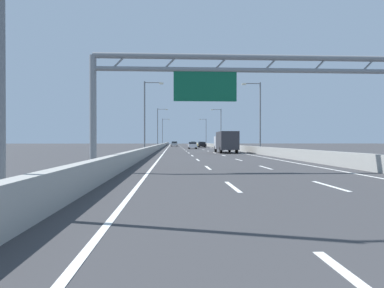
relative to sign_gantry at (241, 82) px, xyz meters
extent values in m
plane|color=#38383A|center=(0.29, 81.19, -4.86)|extent=(260.00, 260.00, 0.00)
cube|color=white|center=(-1.51, -6.31, -4.85)|extent=(0.16, 3.00, 0.01)
cube|color=white|center=(-1.51, 2.69, -4.85)|extent=(0.16, 3.00, 0.01)
cube|color=white|center=(-1.51, 11.69, -4.85)|extent=(0.16, 3.00, 0.01)
cube|color=white|center=(-1.51, 20.69, -4.85)|extent=(0.16, 3.00, 0.01)
cube|color=white|center=(-1.51, 29.69, -4.85)|extent=(0.16, 3.00, 0.01)
cube|color=white|center=(-1.51, 38.69, -4.85)|extent=(0.16, 3.00, 0.01)
cube|color=white|center=(-1.51, 47.69, -4.85)|extent=(0.16, 3.00, 0.01)
cube|color=white|center=(-1.51, 56.69, -4.85)|extent=(0.16, 3.00, 0.01)
cube|color=white|center=(-1.51, 65.69, -4.85)|extent=(0.16, 3.00, 0.01)
cube|color=white|center=(-1.51, 74.69, -4.85)|extent=(0.16, 3.00, 0.01)
cube|color=white|center=(-1.51, 83.69, -4.85)|extent=(0.16, 3.00, 0.01)
cube|color=white|center=(-1.51, 92.69, -4.85)|extent=(0.16, 3.00, 0.01)
cube|color=white|center=(-1.51, 101.69, -4.85)|extent=(0.16, 3.00, 0.01)
cube|color=white|center=(-1.51, 110.69, -4.85)|extent=(0.16, 3.00, 0.01)
cube|color=white|center=(-1.51, 119.69, -4.85)|extent=(0.16, 3.00, 0.01)
cube|color=white|center=(-1.51, 128.69, -4.85)|extent=(0.16, 3.00, 0.01)
cube|color=white|center=(-1.51, 137.69, -4.85)|extent=(0.16, 3.00, 0.01)
cube|color=white|center=(2.09, -6.31, -4.85)|extent=(0.16, 3.00, 0.01)
cube|color=white|center=(2.09, 2.69, -4.85)|extent=(0.16, 3.00, 0.01)
cube|color=white|center=(2.09, 11.69, -4.85)|extent=(0.16, 3.00, 0.01)
cube|color=white|center=(2.09, 20.69, -4.85)|extent=(0.16, 3.00, 0.01)
cube|color=white|center=(2.09, 29.69, -4.85)|extent=(0.16, 3.00, 0.01)
cube|color=white|center=(2.09, 38.69, -4.85)|extent=(0.16, 3.00, 0.01)
cube|color=white|center=(2.09, 47.69, -4.85)|extent=(0.16, 3.00, 0.01)
cube|color=white|center=(2.09, 56.69, -4.85)|extent=(0.16, 3.00, 0.01)
cube|color=white|center=(2.09, 65.69, -4.85)|extent=(0.16, 3.00, 0.01)
cube|color=white|center=(2.09, 74.69, -4.85)|extent=(0.16, 3.00, 0.01)
cube|color=white|center=(2.09, 83.69, -4.85)|extent=(0.16, 3.00, 0.01)
cube|color=white|center=(2.09, 92.69, -4.85)|extent=(0.16, 3.00, 0.01)
cube|color=white|center=(2.09, 101.69, -4.85)|extent=(0.16, 3.00, 0.01)
cube|color=white|center=(2.09, 110.69, -4.85)|extent=(0.16, 3.00, 0.01)
cube|color=white|center=(2.09, 119.69, -4.85)|extent=(0.16, 3.00, 0.01)
cube|color=white|center=(2.09, 128.69, -4.85)|extent=(0.16, 3.00, 0.01)
cube|color=white|center=(2.09, 137.69, -4.85)|extent=(0.16, 3.00, 0.01)
cube|color=white|center=(-4.96, 69.19, -4.85)|extent=(0.16, 176.00, 0.01)
cube|color=white|center=(5.54, 69.19, -4.85)|extent=(0.16, 176.00, 0.01)
cube|color=#9E9E99|center=(-6.61, 91.19, -4.38)|extent=(0.45, 220.00, 0.95)
cube|color=#9E9E99|center=(7.19, 91.19, -4.38)|extent=(0.45, 220.00, 0.95)
cylinder|color=gray|center=(-7.90, 0.00, -1.76)|extent=(0.36, 0.36, 6.20)
cylinder|color=gray|center=(0.29, 0.00, 1.34)|extent=(16.38, 0.32, 0.32)
cylinder|color=gray|center=(0.29, 0.00, 0.64)|extent=(16.38, 0.26, 0.26)
cylinder|color=gray|center=(-6.54, 0.00, 0.99)|extent=(0.74, 0.10, 0.74)
cylinder|color=gray|center=(-3.81, 0.00, 0.99)|extent=(0.74, 0.10, 0.74)
cylinder|color=gray|center=(-1.08, 0.00, 0.99)|extent=(0.74, 0.10, 0.74)
cylinder|color=gray|center=(1.65, 0.00, 0.99)|extent=(0.74, 0.10, 0.74)
cylinder|color=gray|center=(4.38, 0.00, 0.99)|extent=(0.74, 0.10, 0.74)
cylinder|color=gray|center=(7.11, 0.00, 0.99)|extent=(0.74, 0.10, 0.74)
cube|color=#0F5B3D|center=(-1.94, 0.00, -0.26)|extent=(3.40, 0.12, 1.60)
cylinder|color=slate|center=(-7.41, 27.67, -0.11)|extent=(0.20, 0.20, 9.50)
cylinder|color=slate|center=(-6.31, 27.67, 4.49)|extent=(2.20, 0.12, 0.12)
cube|color=#F2EAC6|center=(-5.21, 27.67, 4.39)|extent=(0.56, 0.28, 0.20)
cylinder|color=slate|center=(7.99, 27.67, -0.11)|extent=(0.20, 0.20, 9.50)
cylinder|color=slate|center=(6.89, 27.67, 4.49)|extent=(2.20, 0.12, 0.12)
cube|color=#F2EAC6|center=(5.79, 27.67, 4.39)|extent=(0.56, 0.28, 0.20)
cylinder|color=slate|center=(-7.41, 66.37, -0.11)|extent=(0.20, 0.20, 9.50)
cylinder|color=slate|center=(-6.31, 66.37, 4.49)|extent=(2.20, 0.12, 0.12)
cube|color=#F2EAC6|center=(-5.21, 66.37, 4.39)|extent=(0.56, 0.28, 0.20)
cylinder|color=slate|center=(7.99, 66.37, -0.11)|extent=(0.20, 0.20, 9.50)
cylinder|color=slate|center=(6.89, 66.37, 4.49)|extent=(2.20, 0.12, 0.12)
cube|color=#F2EAC6|center=(5.79, 66.37, 4.39)|extent=(0.56, 0.28, 0.20)
cylinder|color=slate|center=(-7.41, 105.07, -0.11)|extent=(0.20, 0.20, 9.50)
cylinder|color=slate|center=(-6.31, 105.07, 4.49)|extent=(2.20, 0.12, 0.12)
cube|color=#F2EAC6|center=(-5.21, 105.07, 4.39)|extent=(0.56, 0.28, 0.20)
cylinder|color=slate|center=(7.99, 105.07, -0.11)|extent=(0.20, 0.20, 9.50)
cylinder|color=slate|center=(6.89, 105.07, 4.49)|extent=(2.20, 0.12, 0.12)
cube|color=#F2EAC6|center=(5.79, 105.07, 4.39)|extent=(0.56, 0.28, 0.20)
cube|color=black|center=(3.77, 70.98, -4.20)|extent=(1.86, 4.32, 0.67)
cube|color=black|center=(3.77, 71.26, -3.66)|extent=(1.63, 2.07, 0.43)
cylinder|color=black|center=(2.95, 72.59, -4.54)|extent=(0.22, 0.64, 0.64)
cylinder|color=black|center=(4.59, 72.59, -4.54)|extent=(0.22, 0.64, 0.64)
cylinder|color=black|center=(2.95, 69.37, -4.54)|extent=(0.22, 0.64, 0.64)
cylinder|color=black|center=(4.59, 69.37, -4.54)|extent=(0.22, 0.64, 0.64)
cube|color=silver|center=(0.45, 55.72, -4.19)|extent=(1.74, 4.49, 0.69)
cube|color=black|center=(0.45, 55.65, -3.64)|extent=(1.53, 2.03, 0.43)
cylinder|color=black|center=(-0.31, 57.42, -4.54)|extent=(0.22, 0.64, 0.64)
cylinder|color=black|center=(1.21, 57.42, -4.54)|extent=(0.22, 0.64, 0.64)
cylinder|color=black|center=(-0.31, 54.02, -4.54)|extent=(0.22, 0.64, 0.64)
cylinder|color=black|center=(1.21, 54.02, -4.54)|extent=(0.22, 0.64, 0.64)
cube|color=#1E7A38|center=(3.80, 112.70, -4.23)|extent=(1.72, 4.64, 0.61)
cube|color=black|center=(3.80, 112.20, -3.68)|extent=(1.51, 1.96, 0.51)
cylinder|color=black|center=(3.05, 114.47, -4.54)|extent=(0.22, 0.64, 0.64)
cylinder|color=black|center=(4.55, 114.47, -4.54)|extent=(0.22, 0.64, 0.64)
cylinder|color=black|center=(3.05, 110.92, -4.54)|extent=(0.22, 0.64, 0.64)
cylinder|color=black|center=(4.55, 110.92, -4.54)|extent=(0.22, 0.64, 0.64)
cube|color=yellow|center=(4.10, 79.63, -4.24)|extent=(1.72, 4.47, 0.60)
cube|color=black|center=(4.10, 78.96, -3.67)|extent=(1.51, 2.09, 0.54)
cylinder|color=black|center=(3.35, 81.31, -4.54)|extent=(0.22, 0.64, 0.64)
cylinder|color=black|center=(4.84, 81.31, -4.54)|extent=(0.22, 0.64, 0.64)
cylinder|color=black|center=(3.35, 77.94, -4.54)|extent=(0.22, 0.64, 0.64)
cylinder|color=black|center=(4.84, 77.94, -4.54)|extent=(0.22, 0.64, 0.64)
cube|color=#A8ADB2|center=(-3.27, 88.28, -4.21)|extent=(1.84, 4.11, 0.65)
cube|color=black|center=(-3.27, 88.53, -3.61)|extent=(1.62, 1.70, 0.55)
cylinder|color=black|center=(-4.08, 89.78, -4.54)|extent=(0.22, 0.64, 0.64)
cylinder|color=black|center=(-2.46, 89.78, -4.54)|extent=(0.22, 0.64, 0.64)
cylinder|color=black|center=(-4.08, 86.77, -4.54)|extent=(0.22, 0.64, 0.64)
cylinder|color=black|center=(-2.46, 86.77, -4.54)|extent=(0.22, 0.64, 0.64)
cube|color=silver|center=(3.73, 33.21, -3.44)|extent=(2.38, 2.29, 1.88)
cube|color=#333338|center=(3.73, 29.02, -3.15)|extent=(2.38, 5.68, 2.46)
cylinder|color=black|center=(2.68, 33.45, -4.38)|extent=(0.28, 0.96, 0.96)
cylinder|color=black|center=(4.78, 33.45, -4.38)|extent=(0.28, 0.96, 0.96)
cylinder|color=black|center=(2.68, 27.58, -4.38)|extent=(0.28, 0.96, 0.96)
cylinder|color=black|center=(4.78, 27.58, -4.38)|extent=(0.28, 0.96, 0.96)
camera|label=1|loc=(-3.66, -18.91, -3.20)|focal=32.97mm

